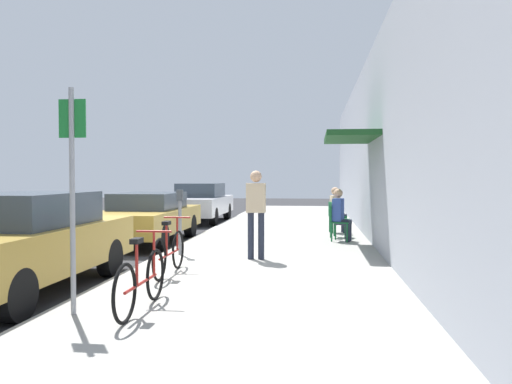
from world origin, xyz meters
TOP-DOWN VIEW (x-y plane):
  - ground_plane at (0.00, 0.00)m, footprint 60.00×60.00m
  - sidewalk_slab at (2.25, 2.00)m, footprint 4.50×32.00m
  - building_facade at (4.64, 2.00)m, footprint 1.40×32.00m
  - parked_car_0 at (-1.10, -2.43)m, footprint 1.80×4.40m
  - parked_car_1 at (-1.10, 3.16)m, footprint 1.80×4.40m
  - parked_car_2 at (-1.10, 9.18)m, footprint 1.80×4.40m
  - parking_meter at (0.45, 0.63)m, footprint 0.12×0.10m
  - street_sign at (0.40, -3.81)m, footprint 0.32×0.06m
  - bicycle_0 at (1.13, -3.60)m, footprint 0.46×1.71m
  - bicycle_1 at (0.83, -1.41)m, footprint 0.46×1.71m
  - cafe_chair_0 at (3.74, 3.20)m, footprint 0.55×0.55m
  - seated_patron_0 at (3.80, 3.18)m, footprint 0.50×0.46m
  - cafe_chair_1 at (3.74, 3.99)m, footprint 0.54×0.54m
  - cafe_chair_2 at (3.74, 5.05)m, footprint 0.52×0.52m
  - seated_patron_2 at (3.80, 5.06)m, footprint 0.48×0.42m
  - pedestrian_standing at (2.05, 0.24)m, footprint 0.36×0.22m

SIDE VIEW (x-z plane):
  - ground_plane at x=0.00m, z-range 0.00..0.00m
  - sidewalk_slab at x=2.25m, z-range 0.00..0.12m
  - bicycle_0 at x=1.13m, z-range 0.03..0.93m
  - bicycle_1 at x=0.83m, z-range 0.03..0.93m
  - cafe_chair_0 at x=3.74m, z-range 0.19..1.06m
  - cafe_chair_1 at x=3.74m, z-range 0.19..1.06m
  - cafe_chair_2 at x=3.74m, z-range 0.19..1.06m
  - parked_car_1 at x=-1.10m, z-range 0.04..1.33m
  - parked_car_2 at x=-1.10m, z-range 0.02..1.48m
  - parked_car_0 at x=-1.10m, z-range 0.02..1.49m
  - seated_patron_0 at x=3.80m, z-range 0.17..1.46m
  - seated_patron_2 at x=3.80m, z-range 0.17..1.46m
  - parking_meter at x=0.45m, z-range 0.23..1.55m
  - pedestrian_standing at x=2.05m, z-range 0.27..1.97m
  - street_sign at x=0.40m, z-range 0.34..2.94m
  - building_facade at x=4.64m, z-range 0.00..4.77m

